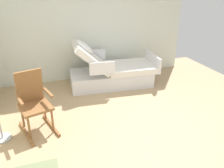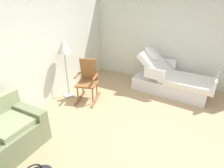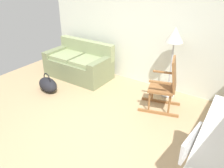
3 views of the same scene
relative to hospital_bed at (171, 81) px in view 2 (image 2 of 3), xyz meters
name	(u,v)px [view 2 (image 2 of 3)]	position (x,y,z in m)	size (l,w,h in m)	color
ground_plane	(135,131)	(-2.04, 0.25, -0.32)	(6.76, 6.76, 0.00)	tan
back_wall	(36,49)	(-2.04, 2.68, 1.03)	(5.61, 0.10, 2.70)	silver
side_wall	(172,38)	(0.72, 0.25, 1.03)	(0.10, 4.95, 2.70)	silver
hospital_bed	(171,81)	(0.00, 0.00, 0.00)	(1.14, 2.13, 1.21)	silver
rocking_chair	(88,81)	(-1.37, 1.81, 0.18)	(0.86, 0.66, 1.05)	brown
floor_lamp	(64,51)	(-1.50, 2.36, 0.91)	(0.34, 0.34, 1.48)	#B2B5BA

